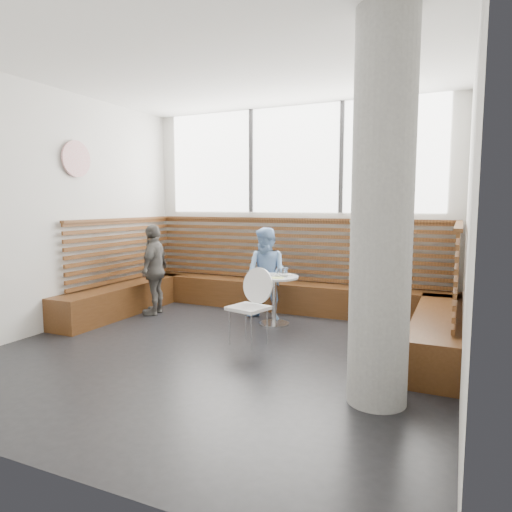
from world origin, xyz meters
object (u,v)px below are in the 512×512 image
at_px(cafe_table, 274,290).
at_px(cafe_chair, 251,300).
at_px(concrete_column, 382,214).
at_px(adult_man, 375,274).
at_px(child_left, 154,270).
at_px(child_back, 268,274).

xyz_separation_m(cafe_table, cafe_chair, (0.07, -0.91, 0.04)).
distance_m(cafe_table, cafe_chair, 0.92).
xyz_separation_m(concrete_column, adult_man, (-0.31, 1.65, -0.75)).
bearing_deg(child_left, cafe_chair, 54.87).
bearing_deg(cafe_chair, child_left, 173.78).
bearing_deg(adult_man, child_back, 59.63).
xyz_separation_m(concrete_column, cafe_table, (-1.74, 1.98, -1.11)).
relative_size(cafe_chair, child_back, 0.68).
xyz_separation_m(cafe_table, child_left, (-1.90, -0.17, 0.19)).
bearing_deg(cafe_table, child_left, -174.94).
relative_size(concrete_column, cafe_table, 4.66).
bearing_deg(cafe_table, adult_man, -12.94).
distance_m(cafe_chair, child_left, 2.11).
height_order(child_back, child_left, child_left).
height_order(concrete_column, adult_man, concrete_column).
bearing_deg(child_left, concrete_column, 49.23).
bearing_deg(adult_man, concrete_column, 178.79).
distance_m(adult_man, child_left, 3.34).
distance_m(cafe_chair, adult_man, 1.52).
height_order(cafe_chair, child_back, child_back).
bearing_deg(concrete_column, child_left, 153.61).
bearing_deg(child_back, cafe_table, -46.59).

